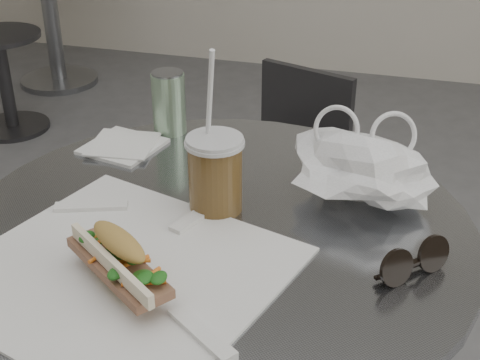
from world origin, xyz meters
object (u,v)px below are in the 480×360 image
(banh_mi, at_px, (119,261))
(iced_coffee, at_px, (215,173))
(chair_far, at_px, (277,208))
(sunglasses, at_px, (413,263))
(drink_can, at_px, (169,102))

(banh_mi, height_order, iced_coffee, iced_coffee)
(chair_far, relative_size, sunglasses, 7.03)
(iced_coffee, distance_m, drink_can, 0.29)
(iced_coffee, bearing_deg, drink_can, 124.80)
(iced_coffee, distance_m, sunglasses, 0.31)
(iced_coffee, relative_size, sunglasses, 2.66)
(chair_far, height_order, banh_mi, banh_mi)
(chair_far, distance_m, sunglasses, 1.01)
(chair_far, height_order, iced_coffee, iced_coffee)
(banh_mi, bearing_deg, chair_far, 126.28)
(banh_mi, distance_m, drink_can, 0.47)
(sunglasses, bearing_deg, banh_mi, 154.17)
(banh_mi, height_order, drink_can, drink_can)
(iced_coffee, bearing_deg, sunglasses, -16.60)
(chair_far, height_order, drink_can, drink_can)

